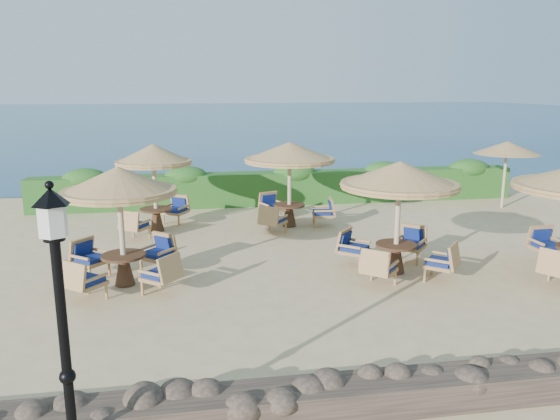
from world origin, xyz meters
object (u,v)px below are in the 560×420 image
object	(u,v)px
cafe_set_4	(290,166)
extra_parasol	(507,148)
lamp_post	(65,347)
cafe_set_1	(399,198)
cafe_set_3	(154,170)
cafe_set_0	(120,209)

from	to	relation	value
cafe_set_4	extra_parasol	bearing A→B (deg)	9.62
lamp_post	cafe_set_1	size ratio (longest dim) A/B	1.21
cafe_set_1	lamp_post	bearing A→B (deg)	-136.16
cafe_set_3	cafe_set_4	xyz separation A→B (m)	(4.09, -0.11, 0.03)
cafe_set_0	cafe_set_3	size ratio (longest dim) A/B	0.96
lamp_post	cafe_set_3	bearing A→B (deg)	87.95
cafe_set_0	cafe_set_1	size ratio (longest dim) A/B	0.97
cafe_set_0	cafe_set_1	world-z (taller)	same
lamp_post	cafe_set_4	xyz separation A→B (m)	(4.47, 10.62, 0.36)
cafe_set_3	extra_parasol	bearing A→B (deg)	5.94
cafe_set_3	lamp_post	bearing A→B (deg)	-92.05
extra_parasol	cafe_set_0	world-z (taller)	cafe_set_0
cafe_set_4	lamp_post	bearing A→B (deg)	-112.84
cafe_set_1	extra_parasol	bearing A→B (deg)	43.37
extra_parasol	cafe_set_1	size ratio (longest dim) A/B	0.88
lamp_post	cafe_set_1	world-z (taller)	lamp_post
cafe_set_0	cafe_set_1	bearing A→B (deg)	-2.02
extra_parasol	cafe_set_3	size ratio (longest dim) A/B	0.87
lamp_post	cafe_set_3	world-z (taller)	lamp_post
cafe_set_3	cafe_set_4	bearing A→B (deg)	-1.49
lamp_post	cafe_set_1	xyz separation A→B (m)	(6.14, 5.90, 0.25)
lamp_post	cafe_set_3	distance (m)	10.74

